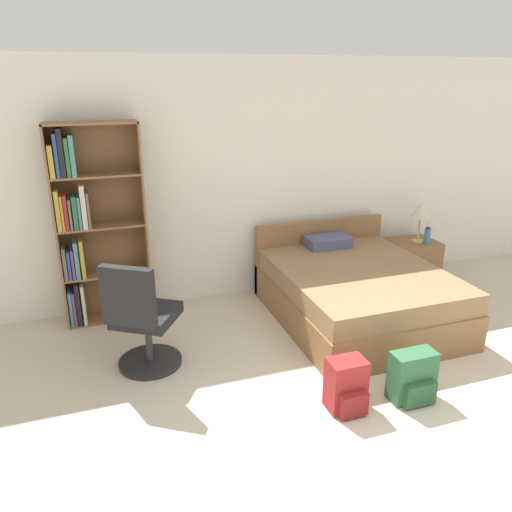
{
  "coord_description": "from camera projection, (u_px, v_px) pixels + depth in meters",
  "views": [
    {
      "loc": [
        -1.78,
        -1.94,
        2.42
      ],
      "look_at": [
        -0.43,
        1.98,
        0.89
      ],
      "focal_mm": 35.0,
      "sensor_mm": 36.0,
      "label": 1
    }
  ],
  "objects": [
    {
      "name": "ground_plane",
      "position": [
        424.0,
        487.0,
        3.1
      ],
      "size": [
        14.0,
        14.0,
        0.0
      ],
      "primitive_type": "plane",
      "color": "beige"
    },
    {
      "name": "table_lamp",
      "position": [
        421.0,
        211.0,
        5.87
      ],
      "size": [
        0.24,
        0.24,
        0.5
      ],
      "color": "tan",
      "rests_on": "nightstand"
    },
    {
      "name": "office_chair",
      "position": [
        142.0,
        321.0,
        4.18
      ],
      "size": [
        0.69,
        0.72,
        1.02
      ],
      "color": "#232326",
      "rests_on": "ground_plane"
    },
    {
      "name": "nightstand",
      "position": [
        412.0,
        261.0,
        6.11
      ],
      "size": [
        0.54,
        0.5,
        0.51
      ],
      "color": "brown",
      "rests_on": "ground_plane"
    },
    {
      "name": "backpack_red",
      "position": [
        347.0,
        386.0,
        3.77
      ],
      "size": [
        0.28,
        0.27,
        0.41
      ],
      "color": "maroon",
      "rests_on": "ground_plane"
    },
    {
      "name": "backpack_green",
      "position": [
        413.0,
        378.0,
        3.87
      ],
      "size": [
        0.35,
        0.24,
        0.41
      ],
      "color": "#2D603D",
      "rests_on": "ground_plane"
    },
    {
      "name": "bed",
      "position": [
        355.0,
        291.0,
        5.16
      ],
      "size": [
        1.58,
        1.92,
        0.82
      ],
      "color": "brown",
      "rests_on": "ground_plane"
    },
    {
      "name": "water_bottle",
      "position": [
        427.0,
        236.0,
        5.91
      ],
      "size": [
        0.07,
        0.07,
        0.2
      ],
      "color": "teal",
      "rests_on": "nightstand"
    },
    {
      "name": "wall_back",
      "position": [
        256.0,
        181.0,
        5.52
      ],
      "size": [
        9.0,
        0.06,
        2.6
      ],
      "color": "silver",
      "rests_on": "ground_plane"
    },
    {
      "name": "bookshelf",
      "position": [
        88.0,
        225.0,
        4.85
      ],
      "size": [
        0.85,
        0.29,
        2.0
      ],
      "color": "brown",
      "rests_on": "ground_plane"
    }
  ]
}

